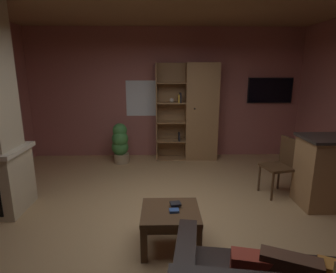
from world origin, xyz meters
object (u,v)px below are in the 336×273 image
coffee_table (170,217)px  potted_floor_plant (120,143)px  wall_mounted_tv (270,90)px  table_book_0 (174,211)px  dining_chair (282,163)px  table_book_1 (175,204)px  bookshelf_cabinet (198,112)px

coffee_table → potted_floor_plant: 3.06m
wall_mounted_tv → table_book_0: bearing=-123.8°
dining_chair → wall_mounted_tv: size_ratio=0.93×
wall_mounted_tv → table_book_1: bearing=-124.5°
table_book_0 → wall_mounted_tv: wall_mounted_tv is taller
bookshelf_cabinet → coffee_table: 3.32m
table_book_0 → table_book_1: bearing=79.7°
table_book_0 → dining_chair: 2.20m
bookshelf_cabinet → wall_mounted_tv: bookshelf_cabinet is taller
coffee_table → table_book_1: bearing=53.0°
potted_floor_plant → wall_mounted_tv: wall_mounted_tv is taller
dining_chair → potted_floor_plant: bearing=149.9°
coffee_table → table_book_0: (0.04, -0.03, 0.10)m
table_book_1 → dining_chair: size_ratio=0.13×
coffee_table → table_book_0: table_book_0 is taller
coffee_table → dining_chair: dining_chair is taller
dining_chair → potted_floor_plant: (-2.77, 1.60, -0.09)m
bookshelf_cabinet → dining_chair: 2.23m
bookshelf_cabinet → potted_floor_plant: bookshelf_cabinet is taller
bookshelf_cabinet → dining_chair: bookshelf_cabinet is taller
bookshelf_cabinet → table_book_1: 3.21m
coffee_table → potted_floor_plant: bearing=108.6°
table_book_1 → potted_floor_plant: (-1.04, 2.82, -0.04)m
table_book_0 → dining_chair: (1.75, 1.33, 0.07)m
table_book_0 → wall_mounted_tv: (2.29, 3.42, 1.05)m
table_book_0 → potted_floor_plant: 3.11m
bookshelf_cabinet → potted_floor_plant: size_ratio=2.45×
bookshelf_cabinet → table_book_0: size_ratio=20.16×
bookshelf_cabinet → table_book_1: (-0.63, -3.09, -0.56)m
coffee_table → table_book_1: (0.06, 0.08, 0.13)m
bookshelf_cabinet → table_book_0: (-0.65, -3.21, -0.59)m
dining_chair → wall_mounted_tv: wall_mounted_tv is taller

